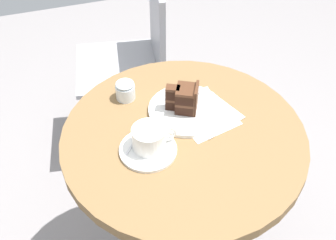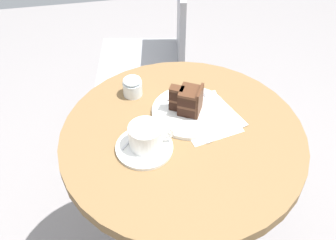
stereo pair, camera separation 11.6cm
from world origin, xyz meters
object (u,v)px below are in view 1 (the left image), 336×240
at_px(teaspoon, 138,138).
at_px(sugar_pot, 125,90).
at_px(cake_slice, 185,99).
at_px(fork, 191,93).
at_px(cake_plate, 186,110).
at_px(coffee_cup, 150,138).
at_px(cafe_chair, 137,53).
at_px(saucer, 148,150).
at_px(napkin, 208,116).

relative_size(teaspoon, sugar_pot, 1.37).
distance_m(cake_slice, sugar_pot, 0.19).
bearing_deg(sugar_pot, fork, -16.93).
height_order(teaspoon, cake_plate, teaspoon).
distance_m(coffee_cup, cafe_chair, 0.83).
bearing_deg(cake_slice, fork, 53.82).
relative_size(saucer, cafe_chair, 0.18).
distance_m(saucer, cake_plate, 0.19).
xyz_separation_m(teaspoon, sugar_pot, (0.01, 0.19, 0.02)).
height_order(coffee_cup, napkin, coffee_cup).
distance_m(saucer, coffee_cup, 0.04).
height_order(cake_slice, napkin, cake_slice).
height_order(coffee_cup, fork, coffee_cup).
bearing_deg(cafe_chair, cake_plate, 8.75).
xyz_separation_m(cake_plate, cake_slice, (-0.01, -0.00, 0.05)).
relative_size(cake_slice, sugar_pot, 1.60).
distance_m(coffee_cup, cake_plate, 0.18).
relative_size(saucer, cake_slice, 1.56).
relative_size(teaspoon, fork, 0.55).
xyz_separation_m(teaspoon, cafe_chair, (0.17, 0.73, -0.25)).
xyz_separation_m(coffee_cup, sugar_pot, (-0.01, 0.22, -0.01)).
distance_m(fork, napkin, 0.10).
bearing_deg(cake_plate, fork, 57.22).
relative_size(coffee_cup, cake_slice, 1.23).
relative_size(coffee_cup, sugar_pot, 1.97).
distance_m(saucer, cafe_chair, 0.82).
height_order(teaspoon, cafe_chair, cafe_chair).
height_order(saucer, teaspoon, teaspoon).
distance_m(napkin, sugar_pot, 0.26).
relative_size(saucer, cake_plate, 0.70).
xyz_separation_m(saucer, cake_slice, (0.14, 0.12, 0.05)).
bearing_deg(teaspoon, cake_slice, -25.04).
bearing_deg(saucer, cake_slice, 38.71).
xyz_separation_m(cake_plate, napkin, (0.05, -0.04, -0.00)).
height_order(teaspoon, cake_slice, cake_slice).
bearing_deg(coffee_cup, fork, 42.77).
height_order(saucer, sugar_pot, sugar_pot).
xyz_separation_m(teaspoon, cake_plate, (0.16, 0.07, -0.01)).
distance_m(cake_plate, fork, 0.07).
height_order(coffee_cup, cake_slice, cake_slice).
relative_size(cake_slice, cafe_chair, 0.12).
bearing_deg(cake_plate, sugar_pot, 143.55).
bearing_deg(fork, napkin, -81.76).
bearing_deg(teaspoon, saucer, -120.58).
height_order(napkin, sugar_pot, sugar_pot).
relative_size(saucer, teaspoon, 1.83).
height_order(saucer, cafe_chair, cafe_chair).
height_order(teaspoon, napkin, teaspoon).
relative_size(teaspoon, cafe_chair, 0.10).
bearing_deg(napkin, cake_plate, 142.43).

